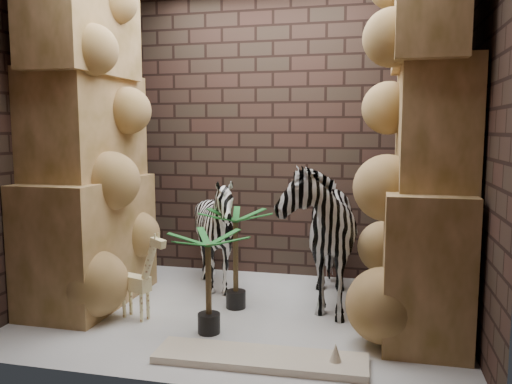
% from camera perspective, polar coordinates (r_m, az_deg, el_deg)
% --- Properties ---
extents(floor, '(3.50, 3.50, 0.00)m').
position_cam_1_polar(floor, '(4.40, -1.54, -13.39)').
color(floor, silver).
rests_on(floor, ground).
extents(wall_back, '(3.50, 0.00, 3.50)m').
position_cam_1_polar(wall_back, '(5.34, 1.86, 6.64)').
color(wall_back, '#36211C').
rests_on(wall_back, ground).
extents(wall_front, '(3.50, 0.00, 3.50)m').
position_cam_1_polar(wall_front, '(2.93, -7.95, 6.35)').
color(wall_front, '#36211C').
rests_on(wall_front, ground).
extents(wall_left, '(0.00, 3.00, 3.00)m').
position_cam_1_polar(wall_left, '(4.88, -22.02, 6.11)').
color(wall_left, '#36211C').
rests_on(wall_left, ground).
extents(wall_right, '(0.00, 3.00, 3.00)m').
position_cam_1_polar(wall_right, '(4.04, 23.25, 5.99)').
color(wall_right, '#36211C').
rests_on(wall_right, ground).
extents(rock_pillar_left, '(0.68, 1.30, 3.00)m').
position_cam_1_polar(rock_pillar_left, '(4.68, -18.50, 6.25)').
color(rock_pillar_left, tan).
rests_on(rock_pillar_left, floor).
extents(rock_pillar_right, '(0.58, 1.25, 3.00)m').
position_cam_1_polar(rock_pillar_right, '(4.00, 18.57, 6.19)').
color(rock_pillar_right, tan).
rests_on(rock_pillar_right, floor).
extents(zebra_right, '(0.86, 1.36, 1.50)m').
position_cam_1_polar(zebra_right, '(4.52, 6.82, -3.01)').
color(zebra_right, white).
rests_on(zebra_right, floor).
extents(zebra_left, '(1.14, 1.29, 1.00)m').
position_cam_1_polar(zebra_left, '(4.89, -4.44, -5.21)').
color(zebra_left, white).
rests_on(zebra_left, floor).
extents(giraffe_toy, '(0.41, 0.24, 0.75)m').
position_cam_1_polar(giraffe_toy, '(4.29, -13.34, -8.82)').
color(giraffe_toy, '#FFF1AD').
rests_on(giraffe_toy, floor).
extents(palm_front, '(0.36, 0.36, 0.87)m').
position_cam_1_polar(palm_front, '(4.41, -2.28, -7.46)').
color(palm_front, '#153F1D').
rests_on(palm_front, floor).
extents(palm_back, '(0.36, 0.36, 0.78)m').
position_cam_1_polar(palm_back, '(3.90, -5.32, -10.04)').
color(palm_back, '#153F1D').
rests_on(palm_back, floor).
extents(surfboard, '(1.42, 0.39, 0.05)m').
position_cam_1_polar(surfboard, '(3.55, 0.45, -18.06)').
color(surfboard, beige).
rests_on(surfboard, floor).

